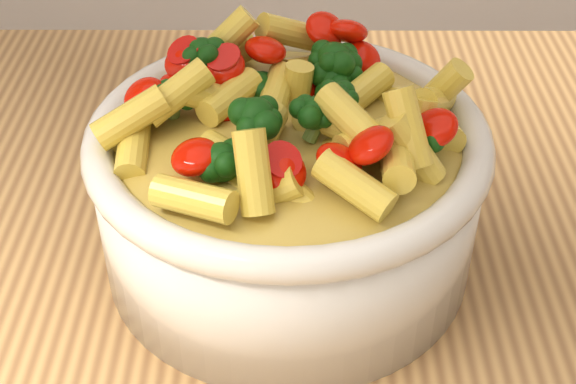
{
  "coord_description": "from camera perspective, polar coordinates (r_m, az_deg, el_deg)",
  "views": [
    {
      "loc": [
        0.04,
        -0.41,
        1.31
      ],
      "look_at": [
        0.03,
        0.04,
        0.96
      ],
      "focal_mm": 50.0,
      "sensor_mm": 36.0,
      "label": 1
    }
  ],
  "objects": [
    {
      "name": "table",
      "position": [
        0.65,
        -3.02,
        -13.21
      ],
      "size": [
        1.2,
        0.8,
        0.9
      ],
      "color": "tan",
      "rests_on": "ground"
    },
    {
      "name": "serving_bowl",
      "position": [
        0.56,
        0.0,
        0.12
      ],
      "size": [
        0.27,
        0.27,
        0.12
      ],
      "color": "silver",
      "rests_on": "table"
    },
    {
      "name": "pasta_salad",
      "position": [
        0.52,
        0.0,
        6.43
      ],
      "size": [
        0.22,
        0.22,
        0.05
      ],
      "color": "#FFDD50",
      "rests_on": "serving_bowl"
    }
  ]
}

